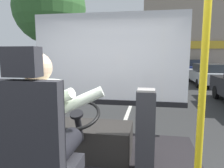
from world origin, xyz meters
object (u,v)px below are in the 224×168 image
object	(u,v)px
bus_driver	(44,125)
parked_car_blue	(192,68)
driver_seat	(37,159)
steering_console	(88,139)
fare_box	(145,132)
handrail_pole	(203,85)
parked_car_charcoal	(181,65)
parked_car_silver	(208,74)

from	to	relation	value
bus_driver	parked_car_blue	bearing A→B (deg)	76.06
driver_seat	bus_driver	bearing A→B (deg)	90.00
steering_console	parked_car_blue	size ratio (longest dim) A/B	0.25
fare_box	parked_car_blue	world-z (taller)	fare_box
driver_seat	handrail_pole	world-z (taller)	handrail_pole
parked_car_blue	parked_car_charcoal	world-z (taller)	parked_car_blue
driver_seat	steering_console	xyz separation A→B (m)	(0.00, 1.21, -0.36)
bus_driver	fare_box	distance (m)	1.15
handrail_pole	parked_car_silver	bearing A→B (deg)	75.30
bus_driver	handrail_pole	bearing A→B (deg)	-1.80
fare_box	parked_car_silver	size ratio (longest dim) A/B	0.21
driver_seat	parked_car_silver	xyz separation A→B (m)	(4.36, 12.59, -0.50)
bus_driver	fare_box	xyz separation A→B (m)	(0.73, 0.84, -0.32)
bus_driver	parked_car_charcoal	distance (m)	22.72
steering_console	handrail_pole	bearing A→B (deg)	-46.54
handrail_pole	steering_console	bearing A→B (deg)	133.46
parked_car_blue	parked_car_silver	bearing A→B (deg)	-88.87
steering_console	parked_car_charcoal	xyz separation A→B (m)	(4.11, 21.24, -0.08)
steering_console	fare_box	world-z (taller)	fare_box
steering_console	fare_box	bearing A→B (deg)	-19.64
bus_driver	parked_car_silver	xyz separation A→B (m)	(4.36, 12.48, -0.71)
steering_console	parked_car_blue	distance (m)	16.63
bus_driver	handrail_pole	size ratio (longest dim) A/B	0.37
driver_seat	steering_console	size ratio (longest dim) A/B	1.22
parked_car_silver	parked_car_blue	distance (m)	4.70
fare_box	parked_car_silver	distance (m)	12.20
handrail_pole	parked_car_blue	size ratio (longest dim) A/B	0.52
bus_driver	steering_console	world-z (taller)	bus_driver
parked_car_blue	parked_car_charcoal	xyz separation A→B (m)	(-0.16, 5.16, -0.02)
bus_driver	parked_car_charcoal	world-z (taller)	bus_driver
bus_driver	parked_car_silver	size ratio (longest dim) A/B	0.19
parked_car_silver	driver_seat	bearing A→B (deg)	-109.08
parked_car_silver	parked_car_blue	xyz separation A→B (m)	(-0.09, 4.70, 0.08)
fare_box	parked_car_blue	distance (m)	16.72
steering_console	parked_car_charcoal	bearing A→B (deg)	79.06
driver_seat	bus_driver	size ratio (longest dim) A/B	1.61
fare_box	parked_car_charcoal	distance (m)	21.76
parked_car_charcoal	handrail_pole	bearing A→B (deg)	-97.72
steering_console	parked_car_charcoal	distance (m)	21.63
driver_seat	bus_driver	xyz separation A→B (m)	(-0.00, 0.11, 0.20)
parked_car_silver	fare_box	bearing A→B (deg)	-107.32
driver_seat	steering_console	distance (m)	1.26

